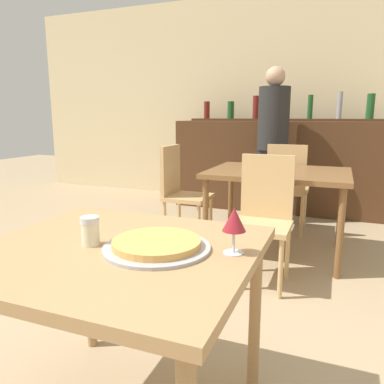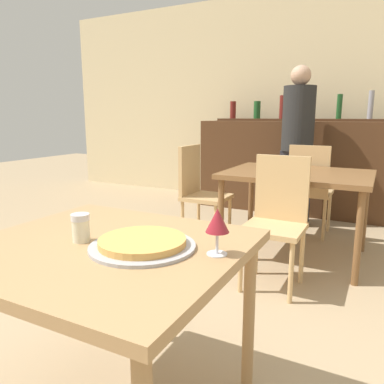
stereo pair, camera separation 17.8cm
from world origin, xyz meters
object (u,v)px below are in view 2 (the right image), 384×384
at_px(chair_far_side_back, 310,185).
at_px(person_standing, 297,140).
at_px(wine_glass, 217,222).
at_px(pizza_tray, 142,244).
at_px(chair_far_side_front, 277,213).
at_px(cheese_shaker, 81,228).
at_px(chair_far_side_left, 199,187).

xyz_separation_m(chair_far_side_back, person_standing, (-0.23, 0.41, 0.41)).
relative_size(chair_far_side_back, wine_glass, 5.77).
height_order(pizza_tray, wine_glass, wine_glass).
distance_m(chair_far_side_front, cheese_shaker, 1.60).
xyz_separation_m(chair_far_side_front, chair_far_side_left, (-0.92, 0.61, 0.00)).
bearing_deg(cheese_shaker, pizza_tray, 10.59).
distance_m(chair_far_side_back, pizza_tray, 2.73).
xyz_separation_m(chair_far_side_front, wine_glass, (0.16, -1.43, 0.33)).
xyz_separation_m(chair_far_side_left, wine_glass, (1.08, -2.04, 0.33)).
relative_size(chair_far_side_back, person_standing, 0.54).
relative_size(chair_far_side_left, person_standing, 0.54).
bearing_deg(pizza_tray, person_standing, 92.42).
xyz_separation_m(chair_far_side_front, cheese_shaker, (-0.34, -1.54, 0.27)).
relative_size(chair_far_side_left, cheese_shaker, 8.73).
distance_m(chair_far_side_back, person_standing, 0.62).
distance_m(cheese_shaker, person_standing, 3.18).
xyz_separation_m(pizza_tray, wine_glass, (0.26, 0.06, 0.10)).
distance_m(cheese_shaker, wine_glass, 0.52).
relative_size(chair_far_side_front, pizza_tray, 2.44).
distance_m(chair_far_side_front, chair_far_side_left, 1.10).
height_order(chair_far_side_back, pizza_tray, chair_far_side_back).
bearing_deg(chair_far_side_back, chair_far_side_left, 33.69).
bearing_deg(chair_far_side_front, cheese_shaker, -102.37).
bearing_deg(pizza_tray, chair_far_side_back, 87.98).
relative_size(chair_far_side_front, chair_far_side_left, 1.00).
distance_m(pizza_tray, person_standing, 3.13).
distance_m(chair_far_side_left, pizza_tray, 2.27).
height_order(chair_far_side_left, person_standing, person_standing).
xyz_separation_m(cheese_shaker, person_standing, (0.11, 3.17, 0.14)).
distance_m(chair_far_side_left, wine_glass, 2.33).
height_order(chair_far_side_left, pizza_tray, chair_far_side_left).
bearing_deg(person_standing, cheese_shaker, -91.99).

